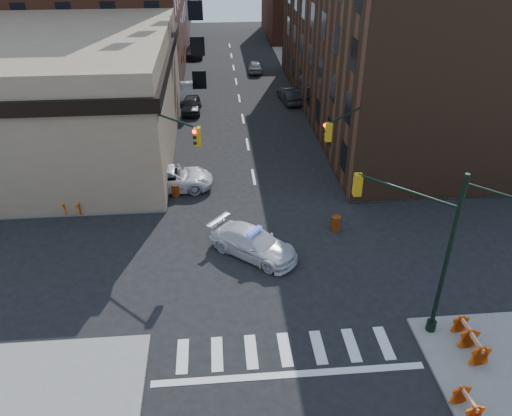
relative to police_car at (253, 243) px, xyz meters
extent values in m
plane|color=black|center=(0.80, -0.45, -0.77)|extent=(140.00, 140.00, 0.00)
cube|color=gray|center=(-22.20, 32.30, -0.69)|extent=(34.00, 54.50, 0.15)
cube|color=gray|center=(23.80, 32.30, -0.69)|extent=(34.00, 54.50, 0.15)
cube|color=#998364|center=(-16.20, 16.05, 3.73)|extent=(22.00, 22.00, 9.00)
cube|color=#482E1D|center=(13.80, 22.05, 6.23)|extent=(14.00, 34.00, 14.00)
cylinder|color=black|center=(7.60, -6.75, 3.38)|extent=(0.20, 0.20, 8.00)
cylinder|color=black|center=(7.60, -6.75, -0.37)|extent=(0.44, 0.44, 0.50)
cylinder|color=black|center=(6.01, -5.16, 5.88)|extent=(3.27, 3.27, 0.12)
cube|color=#BF8C0C|center=(4.42, -3.57, 5.38)|extent=(0.35, 0.35, 1.05)
sphere|color=#FF0C05|center=(4.58, -3.42, 5.73)|extent=(0.22, 0.22, 0.22)
sphere|color=black|center=(4.58, -3.42, 5.40)|extent=(0.22, 0.22, 0.22)
sphere|color=black|center=(4.58, -3.42, 5.07)|extent=(0.22, 0.22, 0.22)
cylinder|color=black|center=(8.45, -7.60, 6.98)|extent=(1.91, 1.91, 0.10)
cylinder|color=black|center=(-6.00, 5.85, 3.38)|extent=(0.20, 0.20, 8.00)
cylinder|color=black|center=(-6.00, 5.85, -0.37)|extent=(0.44, 0.44, 0.50)
cylinder|color=black|center=(-4.41, 4.26, 5.88)|extent=(3.27, 3.27, 0.12)
cube|color=#BF8C0C|center=(-2.81, 2.66, 5.38)|extent=(0.35, 0.35, 1.05)
sphere|color=#FF0C05|center=(-2.97, 2.51, 5.73)|extent=(0.22, 0.22, 0.22)
sphere|color=black|center=(-2.97, 2.51, 5.40)|extent=(0.22, 0.22, 0.22)
sphere|color=black|center=(-2.97, 2.51, 5.07)|extent=(0.22, 0.22, 0.22)
cylinder|color=black|center=(7.60, 5.85, 3.38)|extent=(0.20, 0.20, 8.00)
cylinder|color=black|center=(7.60, 5.85, -0.37)|extent=(0.44, 0.44, 0.50)
cylinder|color=black|center=(6.01, 4.26, 5.88)|extent=(3.27, 3.27, 0.12)
cube|color=#BF8C0C|center=(4.42, 2.66, 5.38)|extent=(0.35, 0.35, 1.05)
sphere|color=#FF0C05|center=(4.27, 2.82, 5.73)|extent=(0.22, 0.22, 0.22)
sphere|color=black|center=(4.27, 2.82, 5.40)|extent=(0.22, 0.22, 0.22)
sphere|color=black|center=(4.27, 2.82, 5.07)|extent=(0.22, 0.22, 0.22)
cylinder|color=black|center=(8.30, 25.55, 0.68)|extent=(0.24, 0.24, 2.60)
sphere|color=#965215|center=(8.30, 25.55, 2.73)|extent=(3.00, 3.00, 3.00)
cylinder|color=black|center=(8.30, 33.55, 0.68)|extent=(0.24, 0.24, 2.60)
sphere|color=#965215|center=(8.30, 33.55, 2.73)|extent=(3.00, 3.00, 3.00)
imported|color=silver|center=(0.00, 0.00, 0.00)|extent=(5.43, 5.09, 1.54)
imported|color=silver|center=(-5.00, 8.33, 0.03)|extent=(5.77, 2.73, 1.59)
imported|color=black|center=(-4.02, 23.81, -0.04)|extent=(1.83, 4.31, 1.45)
imported|color=#96999F|center=(-4.70, 27.99, 0.01)|extent=(1.78, 4.78, 1.56)
imported|color=black|center=(-4.11, 45.31, -0.01)|extent=(2.16, 5.26, 1.52)
imported|color=black|center=(5.87, 25.96, 0.01)|extent=(2.22, 4.88, 1.55)
imported|color=gray|center=(3.30, 37.34, -0.07)|extent=(1.89, 4.20, 1.40)
imported|color=black|center=(-7.25, 5.55, 0.39)|extent=(0.88, 0.83, 2.01)
imported|color=black|center=(-8.67, 6.01, 0.20)|extent=(0.98, 0.90, 1.63)
imported|color=#202731|center=(-12.20, 7.59, 0.18)|extent=(1.02, 0.74, 1.60)
cylinder|color=orange|center=(5.17, 2.02, -0.29)|extent=(0.65, 0.65, 0.97)
cylinder|color=#D05109|center=(-4.70, 7.12, -0.31)|extent=(0.64, 0.64, 0.92)
camera|label=1|loc=(-1.84, -22.84, 15.88)|focal=35.00mm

